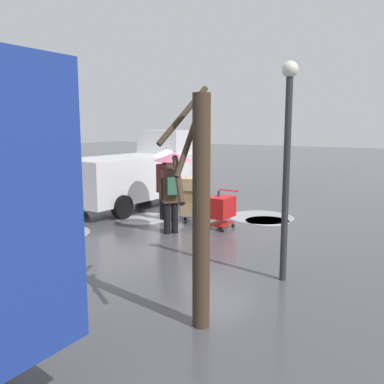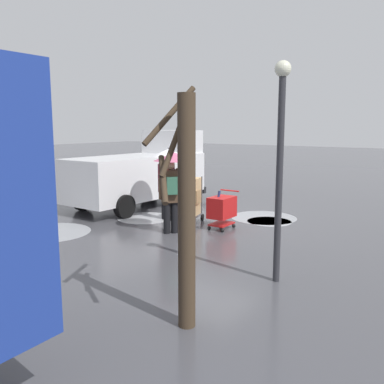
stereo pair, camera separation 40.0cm
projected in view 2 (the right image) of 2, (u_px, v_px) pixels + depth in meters
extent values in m
plane|color=#4C4C51|center=(210.00, 222.00, 12.21)|extent=(90.00, 90.00, 0.00)
cylinder|color=#ADAFB5|center=(145.00, 218.00, 12.69)|extent=(1.67, 1.67, 0.01)
cylinder|color=#ADAFB5|center=(269.00, 221.00, 12.22)|extent=(1.29, 1.29, 0.01)
cylinder|color=#999BA0|center=(264.00, 217.00, 12.74)|extent=(1.99, 1.99, 0.01)
cylinder|color=#999BA0|center=(50.00, 232.00, 10.99)|extent=(2.12, 2.12, 0.01)
cube|color=white|center=(138.00, 176.00, 14.36)|extent=(2.14, 5.27, 1.40)
cube|color=white|center=(172.00, 142.00, 15.69)|extent=(1.89, 1.46, 0.84)
cube|color=black|center=(184.00, 162.00, 16.39)|extent=(1.66, 0.12, 0.63)
cube|color=#232326|center=(185.00, 188.00, 16.59)|extent=(1.96, 0.23, 0.24)
cylinder|color=black|center=(149.00, 188.00, 16.33)|extent=(0.27, 0.73, 0.72)
cylinder|color=black|center=(189.00, 193.00, 15.18)|extent=(0.27, 0.73, 0.72)
cylinder|color=black|center=(83.00, 200.00, 13.77)|extent=(0.27, 0.73, 0.72)
cylinder|color=black|center=(125.00, 206.00, 12.62)|extent=(0.27, 0.73, 0.72)
cube|color=red|center=(222.00, 207.00, 11.27)|extent=(0.53, 0.76, 0.56)
cube|color=red|center=(222.00, 224.00, 11.34)|extent=(0.47, 0.69, 0.04)
cylinder|color=red|center=(230.00, 191.00, 11.55)|extent=(0.58, 0.04, 0.04)
sphere|color=black|center=(222.00, 230.00, 11.00)|extent=(0.10, 0.10, 0.10)
sphere|color=black|center=(209.00, 228.00, 11.23)|extent=(0.10, 0.10, 0.10)
sphere|color=black|center=(234.00, 226.00, 11.49)|extent=(0.10, 0.10, 0.10)
sphere|color=black|center=(221.00, 224.00, 11.72)|extent=(0.10, 0.10, 0.10)
cylinder|color=navy|center=(217.00, 204.00, 11.22)|extent=(0.07, 0.28, 0.69)
cube|color=#515156|center=(191.00, 215.00, 12.10)|extent=(0.62, 0.71, 0.03)
cylinder|color=#515156|center=(202.00, 195.00, 12.22)|extent=(0.04, 0.04, 1.10)
cylinder|color=#515156|center=(188.00, 194.00, 12.36)|extent=(0.04, 0.04, 1.10)
cylinder|color=black|center=(202.00, 217.00, 12.32)|extent=(0.10, 0.21, 0.20)
cylinder|color=black|center=(187.00, 216.00, 12.47)|extent=(0.10, 0.21, 0.20)
cube|color=tan|center=(191.00, 209.00, 12.07)|extent=(0.50, 0.56, 0.34)
cube|color=#A37F51|center=(191.00, 196.00, 12.01)|extent=(0.57, 0.55, 0.39)
cube|color=tan|center=(191.00, 184.00, 11.95)|extent=(0.57, 0.61, 0.34)
cylinder|color=black|center=(167.00, 218.00, 10.83)|extent=(0.18, 0.18, 0.82)
cylinder|color=black|center=(174.00, 217.00, 10.88)|extent=(0.18, 0.18, 0.82)
cube|color=#473323|center=(170.00, 186.00, 10.73)|extent=(0.50, 0.52, 0.84)
sphere|color=tan|center=(170.00, 165.00, 10.64)|extent=(0.22, 0.22, 0.22)
cylinder|color=#473323|center=(161.00, 188.00, 10.66)|extent=(0.10, 0.10, 0.55)
cylinder|color=#473323|center=(177.00, 177.00, 10.76)|extent=(0.30, 0.27, 0.50)
cylinder|color=#333338|center=(174.00, 171.00, 10.69)|extent=(0.02, 0.02, 0.86)
cone|color=#E0668E|center=(174.00, 156.00, 10.63)|extent=(1.04, 1.04, 0.22)
sphere|color=#333338|center=(174.00, 151.00, 10.61)|extent=(0.04, 0.04, 0.04)
cube|color=#33664C|center=(172.00, 186.00, 10.53)|extent=(0.31, 0.33, 0.44)
cylinder|color=black|center=(164.00, 206.00, 12.49)|extent=(0.18, 0.18, 0.82)
cylinder|color=black|center=(169.00, 206.00, 12.35)|extent=(0.18, 0.18, 0.82)
cube|color=#5B1E23|center=(166.00, 178.00, 12.29)|extent=(0.49, 0.36, 0.84)
sphere|color=#8C6647|center=(166.00, 160.00, 12.20)|extent=(0.22, 0.22, 0.22)
cylinder|color=#5B1E23|center=(161.00, 179.00, 12.48)|extent=(0.10, 0.10, 0.55)
cylinder|color=#5B1E23|center=(171.00, 171.00, 12.14)|extent=(0.16, 0.32, 0.50)
cylinder|color=#333338|center=(168.00, 166.00, 12.16)|extent=(0.02, 0.02, 0.86)
cone|color=white|center=(168.00, 153.00, 12.10)|extent=(1.04, 1.04, 0.22)
sphere|color=#333338|center=(168.00, 148.00, 12.08)|extent=(0.04, 0.04, 0.04)
cylinder|color=#423323|center=(187.00, 214.00, 5.62)|extent=(0.24, 0.24, 3.20)
cylinder|color=#423323|center=(163.00, 179.00, 5.50)|extent=(0.52, 0.55, 0.60)
cylinder|color=#423323|center=(169.00, 115.00, 5.74)|extent=(0.37, 0.84, 0.83)
cylinder|color=#423323|center=(172.00, 148.00, 5.61)|extent=(0.09, 0.54, 0.79)
cylinder|color=#2D2D33|center=(279.00, 182.00, 7.28)|extent=(0.12, 0.12, 3.60)
sphere|color=#EAEACC|center=(283.00, 69.00, 6.97)|extent=(0.28, 0.28, 0.28)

